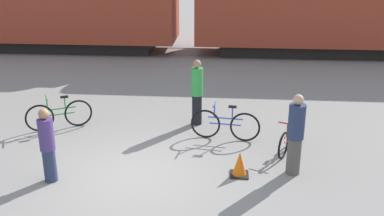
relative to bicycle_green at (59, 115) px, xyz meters
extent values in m
plane|color=gray|center=(2.51, -2.48, -0.40)|extent=(80.00, 80.00, 0.00)
cube|color=black|center=(-4.92, 9.59, -0.12)|extent=(11.67, 2.19, 0.55)
cube|color=#9E3823|center=(-4.92, 9.59, 1.92)|extent=(13.89, 2.92, 3.52)
cube|color=black|center=(9.94, 9.59, -0.12)|extent=(11.67, 2.19, 0.55)
cube|color=#9E3823|center=(9.94, 9.59, 1.92)|extent=(13.89, 2.92, 3.52)
cube|color=#4C4238|center=(2.51, 8.87, -0.39)|extent=(40.75, 0.07, 0.01)
cube|color=#4C4238|center=(2.51, 10.31, -0.39)|extent=(40.75, 0.07, 0.01)
torus|color=black|center=(-0.45, -0.23, -0.02)|extent=(0.69, 0.38, 0.75)
torus|color=black|center=(0.45, 0.23, -0.02)|extent=(0.69, 0.38, 0.75)
cylinder|color=#338C38|center=(0.00, 0.00, 0.17)|extent=(0.81, 0.44, 0.04)
cylinder|color=#338C38|center=(0.00, 0.00, 0.01)|extent=(0.74, 0.40, 0.04)
cylinder|color=#338C38|center=(0.16, 0.08, 0.33)|extent=(0.04, 0.04, 0.31)
cube|color=black|center=(0.16, 0.08, 0.49)|extent=(0.21, 0.16, 0.05)
cylinder|color=#338C38|center=(-0.25, -0.13, 0.35)|extent=(0.04, 0.04, 0.35)
cylinder|color=#338C38|center=(-0.25, -0.13, 0.52)|extent=(0.24, 0.42, 0.03)
torus|color=black|center=(5.82, -1.33, -0.07)|extent=(0.33, 0.61, 0.65)
torus|color=black|center=(6.23, -0.47, -0.07)|extent=(0.33, 0.61, 0.65)
cylinder|color=#A31E23|center=(6.03, -0.90, 0.10)|extent=(0.39, 0.77, 0.04)
cylinder|color=#A31E23|center=(6.03, -0.90, -0.04)|extent=(0.36, 0.70, 0.04)
cylinder|color=#A31E23|center=(6.10, -0.75, 0.23)|extent=(0.04, 0.04, 0.27)
cube|color=black|center=(6.10, -0.75, 0.37)|extent=(0.16, 0.21, 0.05)
cylinder|color=#A31E23|center=(5.91, -1.14, 0.25)|extent=(0.04, 0.04, 0.30)
cylinder|color=#A31E23|center=(5.91, -1.14, 0.40)|extent=(0.43, 0.23, 0.03)
torus|color=black|center=(3.96, -0.29, -0.01)|extent=(0.77, 0.15, 0.77)
torus|color=black|center=(4.96, -0.43, -0.01)|extent=(0.77, 0.15, 0.77)
cylinder|color=#3351B7|center=(4.46, -0.36, 0.19)|extent=(0.89, 0.15, 0.04)
cylinder|color=#3351B7|center=(4.46, -0.36, 0.02)|extent=(0.81, 0.14, 0.04)
cylinder|color=#3351B7|center=(4.63, -0.38, 0.35)|extent=(0.04, 0.04, 0.32)
cube|color=black|center=(4.63, -0.38, 0.51)|extent=(0.21, 0.11, 0.05)
cylinder|color=#3351B7|center=(4.18, -0.32, 0.37)|extent=(0.04, 0.04, 0.36)
cylinder|color=#3351B7|center=(4.18, -0.32, 0.54)|extent=(0.09, 0.46, 0.03)
cylinder|color=#283351|center=(0.84, -2.81, -0.04)|extent=(0.27, 0.27, 0.72)
cylinder|color=#473370|center=(0.84, -2.81, 0.66)|extent=(0.31, 0.31, 0.68)
sphere|color=#A37556|center=(0.84, -2.81, 1.11)|extent=(0.22, 0.22, 0.22)
cylinder|color=#514C47|center=(5.96, -2.05, 0.02)|extent=(0.30, 0.30, 0.83)
cylinder|color=navy|center=(5.96, -2.05, 0.81)|extent=(0.35, 0.35, 0.76)
sphere|color=tan|center=(5.96, -2.05, 1.30)|extent=(0.22, 0.22, 0.22)
cylinder|color=black|center=(3.67, 0.65, 0.02)|extent=(0.27, 0.27, 0.84)
cylinder|color=green|center=(3.67, 0.65, 0.83)|extent=(0.32, 0.32, 0.77)
sphere|color=#A37556|center=(3.67, 0.65, 1.32)|extent=(0.22, 0.22, 0.22)
cube|color=black|center=(4.80, -2.24, -0.38)|extent=(0.40, 0.40, 0.03)
cone|color=orange|center=(4.80, -2.24, -0.12)|extent=(0.32, 0.32, 0.55)
camera|label=1|loc=(4.51, -10.93, 4.28)|focal=42.00mm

